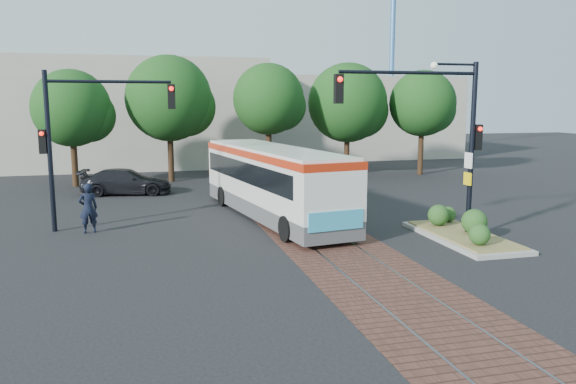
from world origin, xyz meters
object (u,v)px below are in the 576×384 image
at_px(city_bus, 272,179).
at_px(officer, 88,208).
at_px(signal_pole_left, 81,129).
at_px(parked_car, 126,182).
at_px(signal_pole_main, 441,122).
at_px(traffic_island, 462,230).

bearing_deg(city_bus, officer, 178.47).
height_order(signal_pole_left, officer, signal_pole_left).
distance_m(signal_pole_left, parked_car, 9.04).
relative_size(signal_pole_main, signal_pole_left, 1.00).
distance_m(signal_pole_main, signal_pole_left, 13.14).
bearing_deg(city_bus, traffic_island, -51.50).
bearing_deg(signal_pole_main, signal_pole_left, 158.55).
height_order(traffic_island, parked_car, parked_car).
height_order(traffic_island, signal_pole_left, signal_pole_left).
height_order(signal_pole_main, parked_car, signal_pole_main).
bearing_deg(officer, parked_car, -111.71).
relative_size(traffic_island, parked_car, 1.11).
bearing_deg(signal_pole_main, officer, 160.73).
relative_size(city_bus, signal_pole_main, 1.90).
distance_m(officer, parked_car, 9.02).
xyz_separation_m(traffic_island, parked_car, (-11.89, 13.25, 0.35)).
relative_size(signal_pole_left, officer, 3.20).
height_order(city_bus, signal_pole_left, signal_pole_left).
bearing_deg(traffic_island, officer, 161.69).
relative_size(signal_pole_main, officer, 3.20).
bearing_deg(parked_car, signal_pole_main, -131.97).
relative_size(city_bus, signal_pole_left, 1.90).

